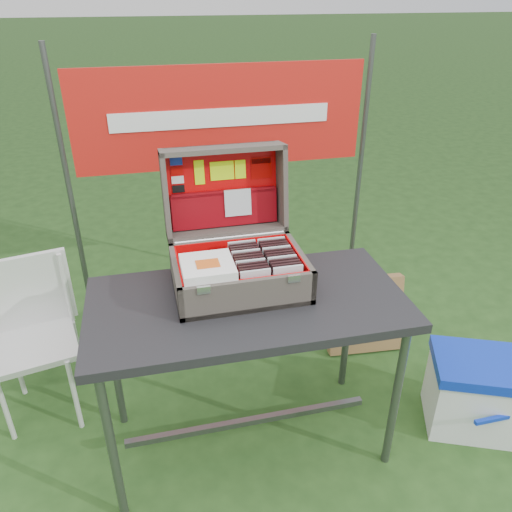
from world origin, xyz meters
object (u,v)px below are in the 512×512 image
object	(u,v)px
cooler	(476,393)
chair	(36,347)
table	(248,375)
suitcase	(236,226)
cardboard_box	(365,314)

from	to	relation	value
cooler	chair	xyz separation A→B (m)	(-2.04, 0.58, 0.21)
cooler	table	bearing A→B (deg)	-164.81
table	cooler	world-z (taller)	table
cooler	suitcase	bearing A→B (deg)	-172.30
cardboard_box	cooler	bearing A→B (deg)	-63.68
table	suitcase	bearing A→B (deg)	95.69
chair	cardboard_box	size ratio (longest dim) A/B	1.76
cooler	cardboard_box	world-z (taller)	cardboard_box
suitcase	cardboard_box	bearing A→B (deg)	24.55
suitcase	table	bearing A→B (deg)	-85.17
chair	suitcase	bearing A→B (deg)	-28.71
table	cooler	size ratio (longest dim) A/B	2.92
cooler	chair	bearing A→B (deg)	-172.86
suitcase	cardboard_box	xyz separation A→B (m)	(0.84, 0.38, -0.83)
table	chair	xyz separation A→B (m)	(-0.95, 0.43, 0.00)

